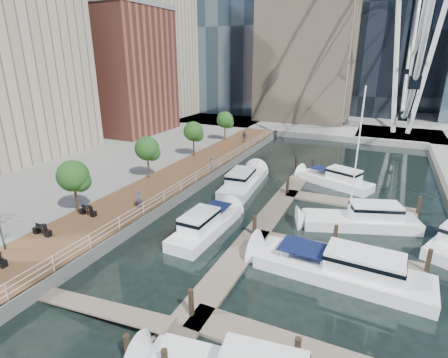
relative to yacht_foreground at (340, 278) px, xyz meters
The scene contains 16 objects.
ground 11.17m from the yacht_foreground, 152.42° to the right, with size 520.00×520.00×0.00m, color black.
boardwalk 21.31m from the yacht_foreground, 152.52° to the left, with size 6.00×60.00×1.00m, color brown.
seawall 18.70m from the yacht_foreground, 148.28° to the left, with size 0.25×60.00×1.00m, color #595954.
land_inland 46.94m from the yacht_foreground, 167.91° to the left, with size 48.00×90.00×1.00m, color gray.
land_far 97.34m from the yacht_foreground, 95.84° to the left, with size 200.00×114.00×1.00m, color gray.
pier 47.01m from the yacht_foreground, 85.00° to the left, with size 14.00×12.00×1.00m, color gray.
railing 18.84m from the yacht_foreground, 148.44° to the left, with size 0.10×60.00×1.05m, color white, non-canonical shape.
floating_docks 5.21m from the yacht_foreground, 111.91° to the left, with size 16.00×34.00×2.60m.
midrise_condos 50.38m from the yacht_foreground, 153.53° to the left, with size 19.00×67.00×28.00m.
street_trees 23.45m from the yacht_foreground, 157.48° to the left, with size 2.60×42.60×4.60m.
cafe_tables 21.57m from the yacht_foreground, 160.54° to the right, with size 2.50×13.70×0.74m.
yacht_foreground is the anchor object (origin of this frame).
pedestrian_near 17.37m from the yacht_foreground, behind, with size 0.60×0.40×1.66m, color #484860.
pedestrian_mid 21.78m from the yacht_foreground, 139.14° to the left, with size 0.74×0.58×1.53m, color gray.
pedestrian_far 33.88m from the yacht_foreground, 122.03° to the left, with size 1.07×0.45×1.83m, color #363A43.
moored_yachts 7.40m from the yacht_foreground, 101.66° to the left, with size 25.44×32.75×11.50m.
Camera 1 is at (11.09, -15.39, 13.45)m, focal length 28.00 mm.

